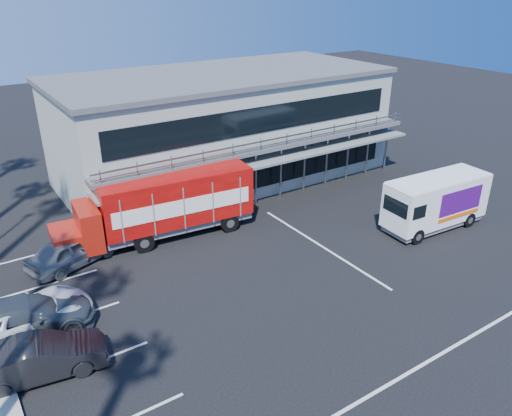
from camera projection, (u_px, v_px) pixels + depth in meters
ground at (330, 283)px, 23.32m from camera, size 120.00×120.00×0.00m
building at (223, 126)px, 34.60m from camera, size 22.40×12.00×7.30m
red_truck at (163, 204)px, 26.74m from camera, size 10.80×3.48×3.57m
white_van at (436, 202)px, 27.90m from camera, size 6.36×2.53×3.04m
parked_car_b at (41, 358)px, 17.65m from camera, size 4.72×2.26×1.49m
parked_car_c at (25, 316)px, 19.85m from camera, size 5.52×3.02×1.47m
parked_car_d at (25, 317)px, 19.76m from camera, size 5.61×3.07×1.54m
parked_car_e at (72, 251)px, 24.58m from camera, size 4.87×3.20×1.54m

